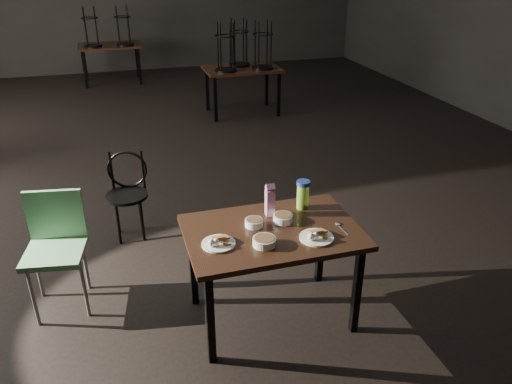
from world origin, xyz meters
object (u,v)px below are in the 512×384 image
object	(u,v)px
water_bottle	(303,194)
juice_carton	(270,201)
main_table	(272,239)
school_chair	(56,241)
bentwood_chair	(127,188)

from	to	relation	value
water_bottle	juice_carton	bearing A→B (deg)	-173.05
main_table	school_chair	distance (m)	1.62
juice_carton	water_bottle	size ratio (longest dim) A/B	1.13
juice_carton	bentwood_chair	xyz separation A→B (m)	(-0.96, 1.33, -0.38)
water_bottle	bentwood_chair	size ratio (longest dim) A/B	0.27
school_chair	main_table	bearing A→B (deg)	-13.77
juice_carton	bentwood_chair	world-z (taller)	juice_carton
school_chair	juice_carton	bearing A→B (deg)	-6.15
main_table	juice_carton	bearing A→B (deg)	77.08
main_table	juice_carton	size ratio (longest dim) A/B	4.82
juice_carton	water_bottle	world-z (taller)	juice_carton
main_table	bentwood_chair	world-z (taller)	bentwood_chair
main_table	school_chair	world-z (taller)	school_chair
bentwood_chair	water_bottle	bearing A→B (deg)	-34.77
main_table	juice_carton	xyz separation A→B (m)	(0.05, 0.21, 0.19)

